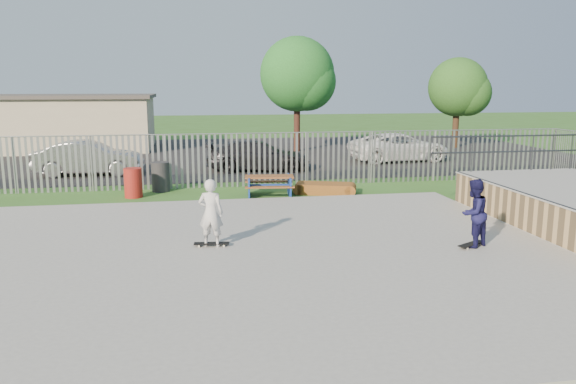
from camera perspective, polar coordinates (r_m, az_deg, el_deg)
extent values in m
plane|color=#346021|center=(12.32, -6.22, -7.02)|extent=(120.00, 120.00, 0.00)
cube|color=gray|center=(12.30, -6.22, -6.69)|extent=(15.00, 12.00, 0.15)
cylinder|color=#383A3F|center=(15.37, 22.63, -0.06)|extent=(0.06, 7.00, 0.06)
cube|color=brown|center=(19.20, -1.92, 1.57)|extent=(1.72, 0.82, 0.06)
cube|color=brown|center=(18.70, -1.86, 0.49)|extent=(1.68, 0.43, 0.05)
cube|color=brown|center=(19.79, -1.97, 1.07)|extent=(1.68, 0.43, 0.05)
cube|color=navy|center=(19.26, -1.92, 0.60)|extent=(1.60, 1.44, 0.68)
cube|color=brown|center=(19.74, 3.77, 0.36)|extent=(2.01, 1.43, 0.36)
cylinder|color=maroon|center=(19.70, -15.46, 0.91)|extent=(0.60, 0.60, 1.00)
cylinder|color=#27272A|center=(20.56, -12.82, 1.52)|extent=(0.63, 0.63, 1.06)
cube|color=black|center=(30.95, -8.53, 3.76)|extent=(40.00, 18.00, 0.02)
imported|color=#9E9FA3|center=(24.99, -19.59, 3.27)|extent=(4.42, 1.65, 1.44)
imported|color=black|center=(24.90, -3.05, 3.72)|extent=(4.74, 2.34, 1.33)
imported|color=white|center=(28.51, 11.26, 4.50)|extent=(5.21, 2.82, 1.39)
cube|color=beige|center=(35.54, -21.85, 6.42)|extent=(10.00, 6.00, 3.00)
cube|color=#4C4742|center=(35.48, -22.03, 9.00)|extent=(10.40, 6.40, 0.20)
cylinder|color=#42241A|center=(32.13, 0.92, 7.45)|extent=(0.36, 0.36, 3.72)
sphere|color=#216223|center=(32.07, 0.93, 11.89)|extent=(4.17, 4.17, 4.17)
cylinder|color=#412B1A|center=(35.48, 16.68, 6.82)|extent=(0.37, 0.37, 3.11)
sphere|color=#28551D|center=(35.41, 16.86, 10.17)|extent=(3.48, 3.48, 3.48)
cube|color=black|center=(13.45, 18.14, -5.02)|extent=(0.79, 0.57, 0.02)
cube|color=black|center=(12.94, -7.76, -5.19)|extent=(0.82, 0.29, 0.02)
imported|color=#151440|center=(13.28, 18.32, -2.06)|extent=(0.95, 0.89, 1.56)
imported|color=silver|center=(12.76, -7.85, -2.11)|extent=(0.65, 0.52, 1.56)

